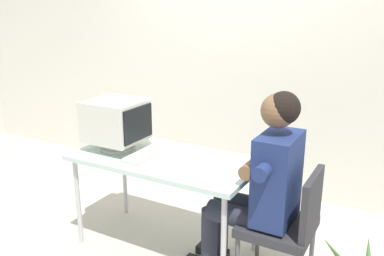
# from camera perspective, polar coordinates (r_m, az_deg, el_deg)

# --- Properties ---
(ground_plane) EXTENTS (12.00, 12.00, 0.00)m
(ground_plane) POSITION_cam_1_polar(r_m,az_deg,el_deg) (3.26, -3.63, -16.18)
(ground_plane) COLOR #B2ADA3
(wall_back) EXTENTS (8.00, 0.10, 3.00)m
(wall_back) POSITION_cam_1_polar(r_m,az_deg,el_deg) (3.90, 11.29, 12.34)
(wall_back) COLOR silver
(wall_back) RESTS_ON ground_plane
(desk) EXTENTS (1.33, 0.68, 0.73)m
(desk) POSITION_cam_1_polar(r_m,az_deg,el_deg) (2.95, -3.86, -5.07)
(desk) COLOR #B7B7BC
(desk) RESTS_ON ground_plane
(crt_monitor) EXTENTS (0.41, 0.39, 0.38)m
(crt_monitor) POSITION_cam_1_polar(r_m,az_deg,el_deg) (3.08, -10.55, 0.95)
(crt_monitor) COLOR silver
(crt_monitor) RESTS_ON desk
(keyboard) EXTENTS (0.15, 0.47, 0.03)m
(keyboard) POSITION_cam_1_polar(r_m,az_deg,el_deg) (2.99, -6.10, -3.43)
(keyboard) COLOR silver
(keyboard) RESTS_ON desk
(office_chair) EXTENTS (0.44, 0.44, 0.82)m
(office_chair) POSITION_cam_1_polar(r_m,az_deg,el_deg) (2.68, 13.25, -12.74)
(office_chair) COLOR #4C4C51
(office_chair) RESTS_ON ground_plane
(person_seated) EXTENTS (0.71, 0.58, 1.30)m
(person_seated) POSITION_cam_1_polar(r_m,az_deg,el_deg) (2.62, 9.74, -7.39)
(person_seated) COLOR navy
(person_seated) RESTS_ON ground_plane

